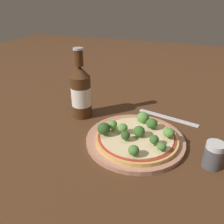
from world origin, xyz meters
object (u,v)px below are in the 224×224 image
beer_bottle (81,92)px  fork (168,117)px  pepper_shaker (213,155)px  pizza (137,137)px

beer_bottle → fork: beer_bottle is taller
pepper_shaker → fork: size_ratio=0.32×
pizza → fork: pizza is taller
beer_bottle → pepper_shaker: bearing=-104.2°
pizza → fork: bearing=-16.9°
beer_bottle → pizza: bearing=-111.4°
pizza → beer_bottle: (0.08, 0.21, 0.06)m
beer_bottle → fork: bearing=-70.9°
beer_bottle → pepper_shaker: 0.41m
pizza → fork: 0.18m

